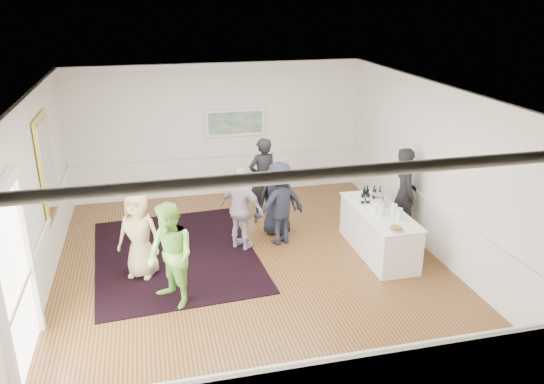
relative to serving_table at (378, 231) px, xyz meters
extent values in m
plane|color=brown|center=(-2.47, -0.07, -0.44)|extent=(8.00, 8.00, 0.00)
cube|color=white|center=(-2.47, -0.07, 2.76)|extent=(7.00, 8.00, 0.02)
cube|color=white|center=(-5.97, -0.07, 1.16)|extent=(0.02, 8.00, 3.20)
cube|color=white|center=(1.03, -0.07, 1.16)|extent=(0.02, 8.00, 3.20)
cube|color=white|center=(-2.47, 3.93, 1.16)|extent=(7.00, 0.02, 3.20)
cube|color=white|center=(-2.47, -4.07, 1.16)|extent=(7.00, 0.02, 3.20)
cube|color=yellow|center=(-5.92, 1.23, 1.36)|extent=(0.04, 1.25, 1.85)
cube|color=white|center=(-5.90, 1.23, 1.36)|extent=(0.01, 1.05, 1.65)
cube|color=white|center=(-5.90, -2.79, 0.76)|extent=(0.10, 0.14, 2.40)
cube|color=white|center=(-5.90, -1.15, 0.76)|extent=(0.10, 0.14, 2.40)
cube|color=white|center=(-5.93, -1.97, 0.76)|extent=(0.02, 1.50, 2.40)
cube|color=white|center=(-2.07, 3.88, 1.34)|extent=(1.44, 0.05, 0.66)
cube|color=#235D30|center=(-2.07, 3.85, 1.34)|extent=(1.30, 0.01, 0.52)
cube|color=black|center=(-3.80, 0.80, -0.43)|extent=(3.20, 4.06, 0.02)
cube|color=white|center=(0.00, 0.00, -0.01)|extent=(0.76, 2.10, 0.86)
cube|color=white|center=(0.00, 0.00, 0.42)|extent=(0.82, 2.16, 0.02)
imported|color=black|center=(0.73, 0.48, 0.51)|extent=(0.54, 0.75, 1.91)
imported|color=tan|center=(-4.41, 0.15, 0.34)|extent=(0.90, 0.77, 1.56)
imported|color=#86D354|center=(-3.93, -0.92, 0.42)|extent=(0.99, 1.05, 1.72)
imported|color=#B4A9BD|center=(-2.50, 0.79, 0.38)|extent=(0.97, 0.96, 1.64)
imported|color=black|center=(-1.72, 0.86, 0.39)|extent=(1.21, 0.90, 1.67)
imported|color=black|center=(-1.77, 2.22, 0.47)|extent=(0.75, 0.59, 1.81)
imported|color=black|center=(-1.67, 1.29, 0.33)|extent=(0.89, 0.76, 1.54)
cylinder|color=#8AC145|center=(-0.10, -0.24, 0.55)|extent=(0.12, 0.12, 0.24)
cylinder|color=#E94944|center=(0.13, -0.28, 0.55)|extent=(0.12, 0.12, 0.24)
cylinder|color=#8BC044|center=(-0.12, -0.03, 0.55)|extent=(0.12, 0.12, 0.24)
cylinder|color=white|center=(0.14, -0.49, 0.55)|extent=(0.12, 0.12, 0.24)
cylinder|color=white|center=(-0.16, -0.11, 0.55)|extent=(0.12, 0.12, 0.24)
cylinder|color=silver|center=(0.03, 0.22, 0.55)|extent=(0.26, 0.26, 0.25)
imported|color=white|center=(-0.12, -0.90, 0.46)|extent=(0.25, 0.25, 0.06)
cylinder|color=olive|center=(-0.12, -0.90, 0.49)|extent=(0.19, 0.19, 0.04)
camera|label=1|loc=(-4.11, -8.45, 4.27)|focal=35.00mm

